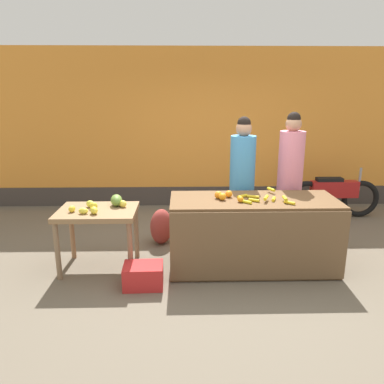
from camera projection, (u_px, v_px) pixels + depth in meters
name	position (u px, v px, depth m)	size (l,w,h in m)	color
ground_plane	(222.00, 266.00, 4.67)	(24.00, 24.00, 0.00)	#665B4C
market_wall_back	(208.00, 131.00, 6.94)	(9.43, 0.23, 2.91)	orange
fruit_stall_counter	(253.00, 233.00, 4.55)	(2.01, 0.82, 0.88)	brown
side_table_wooden	(98.00, 218.00, 4.46)	(0.93, 0.68, 0.76)	olive
banana_bunch_pile	(264.00, 198.00, 4.39)	(0.63, 0.61, 0.07)	gold
orange_pile	(226.00, 196.00, 4.42)	(0.32, 0.29, 0.09)	orange
mango_papaya_pile	(106.00, 203.00, 4.48)	(0.68, 0.51, 0.14)	yellow
vendor_woman_blue_shirt	(242.00, 183.00, 5.06)	(0.34, 0.34, 1.81)	#33333D
vendor_woman_pink_shirt	(290.00, 180.00, 5.09)	(0.34, 0.34, 1.87)	#33333D
parked_motorcycle	(334.00, 195.00, 6.41)	(1.60, 0.18, 0.88)	black
produce_crate	(143.00, 276.00, 4.15)	(0.44, 0.32, 0.26)	red
produce_sack	(161.00, 227.00, 5.30)	(0.36, 0.30, 0.51)	maroon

